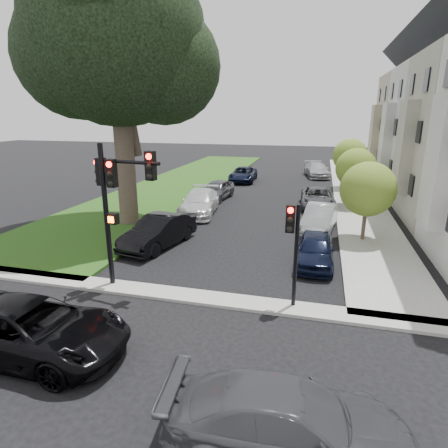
% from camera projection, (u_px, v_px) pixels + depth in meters
% --- Properties ---
extents(ground, '(140.00, 140.00, 0.00)m').
position_uv_depth(ground, '(184.00, 329.00, 11.77)').
color(ground, black).
rests_on(ground, ground).
extents(grass_strip, '(8.00, 44.00, 0.12)m').
position_uv_depth(grass_strip, '(183.00, 182.00, 36.18)').
color(grass_strip, '#245516').
rests_on(grass_strip, ground).
extents(sidewalk_right, '(3.50, 44.00, 0.12)m').
position_uv_depth(sidewalk_right, '(354.00, 190.00, 32.40)').
color(sidewalk_right, '#9C998C').
rests_on(sidewalk_right, ground).
extents(sidewalk_cross, '(60.00, 1.00, 0.12)m').
position_uv_depth(sidewalk_cross, '(203.00, 298.00, 13.61)').
color(sidewalk_cross, '#9C998C').
rests_on(sidewalk_cross, ground).
extents(house_c, '(7.70, 7.55, 15.97)m').
position_uv_depth(house_c, '(444.00, 107.00, 28.15)').
color(house_c, '#9D9B98').
rests_on(house_c, ground).
extents(house_d, '(7.70, 7.55, 15.97)m').
position_uv_depth(house_d, '(420.00, 108.00, 35.11)').
color(house_d, '#9C8F6F').
rests_on(house_d, ground).
extents(eucalyptus, '(10.82, 9.82, 15.33)m').
position_uv_depth(eucalyptus, '(115.00, 36.00, 19.90)').
color(eucalyptus, '#2C251C').
rests_on(eucalyptus, ground).
extents(small_tree_a, '(2.80, 2.80, 4.20)m').
position_uv_depth(small_tree_a, '(368.00, 189.00, 19.01)').
color(small_tree_a, '#2C251C').
rests_on(small_tree_a, ground).
extents(small_tree_b, '(2.80, 2.80, 4.20)m').
position_uv_depth(small_tree_b, '(356.00, 168.00, 26.15)').
color(small_tree_b, '#2C251C').
rests_on(small_tree_b, ground).
extents(small_tree_c, '(2.94, 2.94, 4.41)m').
position_uv_depth(small_tree_c, '(350.00, 156.00, 32.45)').
color(small_tree_c, '#2C251C').
rests_on(small_tree_c, ground).
extents(traffic_signal_main, '(2.70, 0.71, 5.50)m').
position_uv_depth(traffic_signal_main, '(115.00, 191.00, 13.57)').
color(traffic_signal_main, black).
rests_on(traffic_signal_main, ground).
extents(traffic_signal_secondary, '(0.46, 0.37, 3.70)m').
position_uv_depth(traffic_signal_secondary, '(293.00, 237.00, 12.33)').
color(traffic_signal_secondary, black).
rests_on(traffic_signal_secondary, ground).
extents(car_cross_near, '(5.55, 2.58, 1.54)m').
position_uv_depth(car_cross_near, '(31.00, 329.00, 10.37)').
color(car_cross_near, black).
rests_on(car_cross_near, ground).
extents(car_cross_far, '(5.14, 2.51, 1.44)m').
position_uv_depth(car_cross_far, '(288.00, 421.00, 7.33)').
color(car_cross_far, '#3F4247').
rests_on(car_cross_far, ground).
extents(car_parked_0, '(1.62, 4.02, 1.37)m').
position_uv_depth(car_parked_0, '(315.00, 250.00, 16.60)').
color(car_parked_0, black).
rests_on(car_parked_0, ground).
extents(car_parked_1, '(2.16, 4.70, 1.49)m').
position_uv_depth(car_parked_1, '(320.00, 218.00, 21.44)').
color(car_parked_1, '#999BA0').
rests_on(car_parked_1, ground).
extents(car_parked_2, '(2.57, 5.09, 1.38)m').
position_uv_depth(car_parked_2, '(318.00, 198.00, 26.74)').
color(car_parked_2, '#3F4247').
rests_on(car_parked_2, ground).
extents(car_parked_4, '(3.12, 5.52, 1.51)m').
position_uv_depth(car_parked_4, '(317.00, 170.00, 39.40)').
color(car_parked_4, '#999BA0').
rests_on(car_parked_4, ground).
extents(car_parked_5, '(2.60, 5.04, 1.58)m').
position_uv_depth(car_parked_5, '(159.00, 232.00, 18.80)').
color(car_parked_5, black).
rests_on(car_parked_5, ground).
extents(car_parked_6, '(2.89, 5.64, 1.57)m').
position_uv_depth(car_parked_6, '(199.00, 202.00, 24.96)').
color(car_parked_6, silver).
rests_on(car_parked_6, ground).
extents(car_parked_7, '(2.20, 4.55, 1.50)m').
position_uv_depth(car_parked_7, '(217.00, 190.00, 29.25)').
color(car_parked_7, '#3F4247').
rests_on(car_parked_7, ground).
extents(car_parked_8, '(2.58, 5.16, 1.40)m').
position_uv_depth(car_parked_8, '(243.00, 174.00, 36.84)').
color(car_parked_8, black).
rests_on(car_parked_8, ground).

